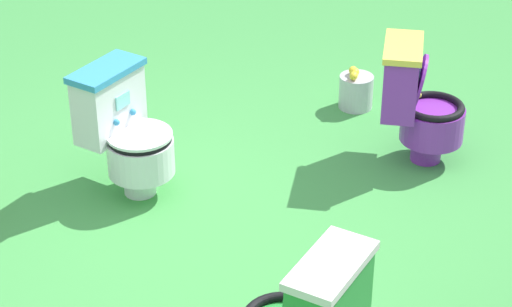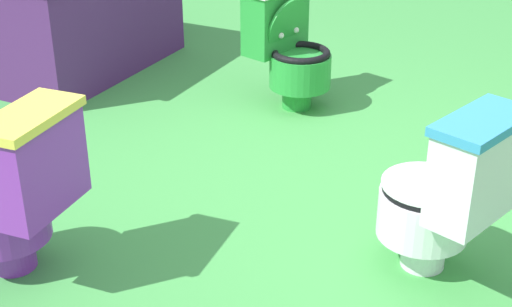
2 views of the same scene
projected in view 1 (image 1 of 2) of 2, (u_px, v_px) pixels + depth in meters
name	position (u px, v px, depth m)	size (l,w,h in m)	color
ground	(225.00, 246.00, 5.04)	(14.00, 14.00, 0.00)	#429947
toilet_white	(126.00, 131.00, 5.33)	(0.51, 0.58, 0.73)	white
toilet_purple	(418.00, 102.00, 5.62)	(0.47, 0.54, 0.73)	purple
lemon_bucket	(356.00, 91.00, 6.32)	(0.22, 0.22, 0.28)	#B7B7BF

